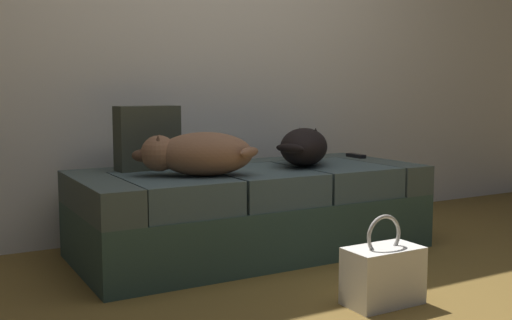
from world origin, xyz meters
name	(u,v)px	position (x,y,z in m)	size (l,w,h in m)	color
ground_plane	(379,311)	(0.00, 0.00, 0.00)	(10.00, 10.00, 0.00)	brown
back_wall	(201,7)	(0.00, 1.70, 1.40)	(6.40, 0.10, 2.80)	silver
couch	(251,210)	(0.00, 1.06, 0.23)	(1.88, 0.84, 0.46)	#324A3F
dog_tan	(197,154)	(-0.38, 0.93, 0.57)	(0.61, 0.44, 0.22)	#8B5D40
dog_dark	(304,146)	(0.33, 1.04, 0.57)	(0.50, 0.55, 0.21)	black
tv_remote	(356,156)	(0.84, 1.20, 0.47)	(0.04, 0.15, 0.02)	black
throw_pillow	(148,138)	(-0.51, 1.28, 0.63)	(0.34, 0.12, 0.34)	#3A3E31
handbag	(383,274)	(0.07, 0.06, 0.13)	(0.32, 0.18, 0.38)	silver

